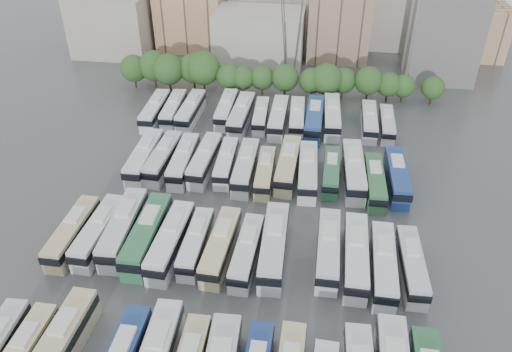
# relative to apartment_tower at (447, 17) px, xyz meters

# --- Properties ---
(ground) EXTENTS (220.00, 220.00, 0.00)m
(ground) POSITION_rel_apartment_tower_xyz_m (-34.00, -58.00, -13.00)
(ground) COLOR #424447
(ground) RESTS_ON ground
(tree_line) EXTENTS (66.09, 7.86, 8.89)m
(tree_line) POSITION_rel_apartment_tower_xyz_m (-38.61, -15.93, -8.53)
(tree_line) COLOR black
(tree_line) RESTS_ON ground
(city_buildings) EXTENTS (102.00, 35.00, 20.00)m
(city_buildings) POSITION_rel_apartment_tower_xyz_m (-41.46, 13.86, -5.13)
(city_buildings) COLOR #9E998E
(city_buildings) RESTS_ON ground
(apartment_tower) EXTENTS (14.00, 14.00, 26.00)m
(apartment_tower) POSITION_rel_apartment_tower_xyz_m (0.00, 0.00, 0.00)
(apartment_tower) COLOR silver
(apartment_tower) RESTS_ON ground
(bus_r0_s2) EXTENTS (3.20, 13.17, 4.11)m
(bus_r0_s2) POSITION_rel_apartment_tower_xyz_m (-48.92, -81.44, -10.98)
(bus_r0_s2) COLOR #CFBA8E
(bus_r0_s2) RESTS_ON ground
(bus_r1_s0) EXTENTS (2.71, 12.24, 3.84)m
(bus_r1_s0) POSITION_rel_apartment_tower_xyz_m (-55.42, -64.51, -11.12)
(bus_r1_s0) COLOR #CABC8B
(bus_r1_s0) RESTS_ON ground
(bus_r1_s1) EXTENTS (3.05, 12.49, 3.90)m
(bus_r1_s1) POSITION_rel_apartment_tower_xyz_m (-52.09, -63.92, -11.09)
(bus_r1_s1) COLOR silver
(bus_r1_s1) RESTS_ON ground
(bus_r1_s2) EXTENTS (3.53, 13.66, 4.25)m
(bus_r1_s2) POSITION_rel_apartment_tower_xyz_m (-49.08, -62.96, -10.91)
(bus_r1_s2) COLOR silver
(bus_r1_s2) RESTS_ON ground
(bus_r1_s3) EXTENTS (3.04, 13.71, 4.30)m
(bus_r1_s3) POSITION_rel_apartment_tower_xyz_m (-45.58, -63.79, -10.89)
(bus_r1_s3) COLOR #317247
(bus_r1_s3) RESTS_ON ground
(bus_r1_s4) EXTENTS (3.26, 13.05, 4.07)m
(bus_r1_s4) POSITION_rel_apartment_tower_xyz_m (-42.30, -64.48, -11.00)
(bus_r1_s4) COLOR silver
(bus_r1_s4) RESTS_ON ground
(bus_r1_s5) EXTENTS (2.48, 11.29, 3.54)m
(bus_r1_s5) POSITION_rel_apartment_tower_xyz_m (-39.13, -64.08, -11.26)
(bus_r1_s5) COLOR silver
(bus_r1_s5) RESTS_ON ground
(bus_r1_s6) EXTENTS (3.30, 12.50, 3.89)m
(bus_r1_s6) POSITION_rel_apartment_tower_xyz_m (-35.83, -64.37, -11.09)
(bus_r1_s6) COLOR beige
(bus_r1_s6) RESTS_ON ground
(bus_r1_s7) EXTENTS (2.99, 11.85, 3.69)m
(bus_r1_s7) POSITION_rel_apartment_tower_xyz_m (-32.43, -64.87, -11.19)
(bus_r1_s7) COLOR silver
(bus_r1_s7) RESTS_ON ground
(bus_r1_s8) EXTENTS (3.30, 13.72, 4.28)m
(bus_r1_s8) POSITION_rel_apartment_tower_xyz_m (-29.20, -63.57, -10.90)
(bus_r1_s8) COLOR silver
(bus_r1_s8) RESTS_ON ground
(bus_r1_s10) EXTENTS (2.83, 12.67, 3.97)m
(bus_r1_s10) POSITION_rel_apartment_tower_xyz_m (-22.44, -63.10, -11.05)
(bus_r1_s10) COLOR silver
(bus_r1_s10) RESTS_ON ground
(bus_r1_s11) EXTENTS (3.04, 13.15, 4.11)m
(bus_r1_s11) POSITION_rel_apartment_tower_xyz_m (-19.07, -63.91, -10.98)
(bus_r1_s11) COLOR silver
(bus_r1_s11) RESTS_ON ground
(bus_r1_s12) EXTENTS (3.05, 12.69, 3.96)m
(bus_r1_s12) POSITION_rel_apartment_tower_xyz_m (-15.82, -64.88, -11.05)
(bus_r1_s12) COLOR silver
(bus_r1_s12) RESTS_ON ground
(bus_r1_s13) EXTENTS (2.91, 11.71, 3.65)m
(bus_r1_s13) POSITION_rel_apartment_tower_xyz_m (-12.41, -64.36, -11.21)
(bus_r1_s13) COLOR silver
(bus_r1_s13) RESTS_ON ground
(bus_r2_s1) EXTENTS (3.09, 13.27, 4.15)m
(bus_r2_s1) POSITION_rel_apartment_tower_xyz_m (-52.04, -45.71, -10.96)
(bus_r2_s1) COLOR silver
(bus_r2_s1) RESTS_ON ground
(bus_r2_s2) EXTENTS (3.23, 12.71, 3.96)m
(bus_r2_s2) POSITION_rel_apartment_tower_xyz_m (-49.06, -45.31, -11.06)
(bus_r2_s2) COLOR silver
(bus_r2_s2) RESTS_ON ground
(bus_r2_s3) EXTENTS (3.09, 12.66, 3.95)m
(bus_r2_s3) POSITION_rel_apartment_tower_xyz_m (-45.65, -45.67, -11.06)
(bus_r2_s3) COLOR silver
(bus_r2_s3) RESTS_ON ground
(bus_r2_s4) EXTENTS (3.29, 12.73, 3.96)m
(bus_r2_s4) POSITION_rel_apartment_tower_xyz_m (-42.35, -44.98, -11.06)
(bus_r2_s4) COLOR silver
(bus_r2_s4) RESTS_ON ground
(bus_r2_s5) EXTENTS (2.87, 11.54, 3.60)m
(bus_r2_s5) POSITION_rel_apartment_tower_xyz_m (-38.91, -44.96, -11.23)
(bus_r2_s5) COLOR white
(bus_r2_s5) RESTS_ON ground
(bus_r2_s6) EXTENTS (2.87, 12.74, 3.99)m
(bus_r2_s6) POSITION_rel_apartment_tower_xyz_m (-35.58, -46.12, -11.04)
(bus_r2_s6) COLOR silver
(bus_r2_s6) RESTS_ON ground
(bus_r2_s7) EXTENTS (2.80, 11.33, 3.53)m
(bus_r2_s7) POSITION_rel_apartment_tower_xyz_m (-32.45, -46.84, -11.27)
(bus_r2_s7) COLOR #CABE8B
(bus_r2_s7) RESTS_ON ground
(bus_r2_s8) EXTENTS (3.24, 13.20, 4.12)m
(bus_r2_s8) POSITION_rel_apartment_tower_xyz_m (-29.11, -44.62, -10.98)
(bus_r2_s8) COLOR #CCBC8C
(bus_r2_s8) RESTS_ON ground
(bus_r2_s9) EXTENTS (3.36, 13.10, 4.08)m
(bus_r2_s9) POSITION_rel_apartment_tower_xyz_m (-25.96, -45.93, -11.00)
(bus_r2_s9) COLOR silver
(bus_r2_s9) RESTS_ON ground
(bus_r2_s10) EXTENTS (2.64, 11.20, 3.50)m
(bus_r2_s10) POSITION_rel_apartment_tower_xyz_m (-22.37, -45.24, -11.28)
(bus_r2_s10) COLOR #2E6B43
(bus_r2_s10) RESTS_ON ground
(bus_r2_s11) EXTENTS (3.60, 13.77, 4.28)m
(bus_r2_s11) POSITION_rel_apartment_tower_xyz_m (-19.00, -44.98, -10.90)
(bus_r2_s11) COLOR silver
(bus_r2_s11) RESTS_ON ground
(bus_r2_s12) EXTENTS (2.87, 12.06, 3.77)m
(bus_r2_s12) POSITION_rel_apartment_tower_xyz_m (-15.89, -47.25, -11.15)
(bus_r2_s12) COLOR #2E6B3B
(bus_r2_s12) RESTS_ON ground
(bus_r2_s13) EXTENTS (3.06, 12.80, 4.00)m
(bus_r2_s13) POSITION_rel_apartment_tower_xyz_m (-12.49, -45.42, -11.04)
(bus_r2_s13) COLOR navy
(bus_r2_s13) RESTS_ON ground
(bus_r3_s0) EXTENTS (3.03, 12.65, 3.95)m
(bus_r3_s0) POSITION_rel_apartment_tower_xyz_m (-55.50, -29.38, -11.06)
(bus_r3_s0) COLOR silver
(bus_r3_s0) RESTS_ON ground
(bus_r3_s1) EXTENTS (3.13, 12.22, 3.80)m
(bus_r3_s1) POSITION_rel_apartment_tower_xyz_m (-52.22, -28.42, -11.13)
(bus_r3_s1) COLOR silver
(bus_r3_s1) RESTS_ON ground
(bus_r3_s2) EXTENTS (3.06, 12.72, 3.97)m
(bus_r3_s2) POSITION_rel_apartment_tower_xyz_m (-48.81, -28.55, -11.05)
(bus_r3_s2) COLOR silver
(bus_r3_s2) RESTS_ON ground
(bus_r3_s4) EXTENTS (2.86, 12.27, 3.84)m
(bus_r3_s4) POSITION_rel_apartment_tower_xyz_m (-42.37, -26.94, -11.12)
(bus_r3_s4) COLOR white
(bus_r3_s4) RESTS_ON ground
(bus_r3_s5) EXTENTS (3.34, 13.51, 4.21)m
(bus_r3_s5) POSITION_rel_apartment_tower_xyz_m (-39.11, -29.17, -10.93)
(bus_r3_s5) COLOR silver
(bus_r3_s5) RESTS_ON ground
(bus_r3_s6) EXTENTS (2.87, 11.04, 3.44)m
(bus_r3_s6) POSITION_rel_apartment_tower_xyz_m (-35.62, -28.21, -11.31)
(bus_r3_s6) COLOR white
(bus_r3_s6) RESTS_ON ground
(bus_r3_s7) EXTENTS (2.81, 12.68, 3.97)m
(bus_r3_s7) POSITION_rel_apartment_tower_xyz_m (-32.28, -28.88, -11.05)
(bus_r3_s7) COLOR silver
(bus_r3_s7) RESTS_ON ground
(bus_r3_s8) EXTENTS (3.14, 12.07, 3.75)m
(bus_r3_s8) POSITION_rel_apartment_tower_xyz_m (-28.92, -28.28, -11.16)
(bus_r3_s8) COLOR silver
(bus_r3_s8) RESTS_ON ground
(bus_r3_s9) EXTENTS (3.08, 13.57, 4.25)m
(bus_r3_s9) POSITION_rel_apartment_tower_xyz_m (-25.75, -28.86, -10.91)
(bus_r3_s9) COLOR navy
(bus_r3_s9) RESTS_ON ground
(bus_r3_s10) EXTENTS (3.34, 13.34, 4.16)m
(bus_r3_s10) POSITION_rel_apartment_tower_xyz_m (-22.59, -27.30, -10.96)
(bus_r3_s10) COLOR silver
(bus_r3_s10) RESTS_ON ground
(bus_r3_s12) EXTENTS (2.65, 11.84, 3.71)m
(bus_r3_s12) POSITION_rel_apartment_tower_xyz_m (-15.85, -27.81, -11.18)
(bus_r3_s12) COLOR silver
(bus_r3_s12) RESTS_ON ground
(bus_r3_s13) EXTENTS (2.57, 10.95, 3.42)m
(bus_r3_s13) POSITION_rel_apartment_tower_xyz_m (-12.71, -28.22, -11.32)
(bus_r3_s13) COLOR silver
(bus_r3_s13) RESTS_ON ground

